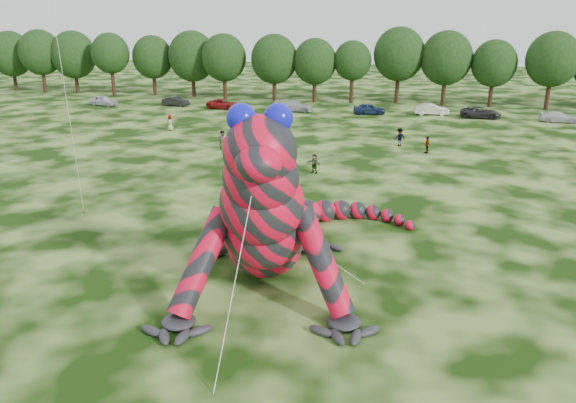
% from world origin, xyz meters
% --- Properties ---
extents(ground, '(240.00, 240.00, 0.00)m').
position_xyz_m(ground, '(0.00, 0.00, 0.00)').
color(ground, '#16330A').
rests_on(ground, ground).
extents(inflatable_gecko, '(18.84, 21.10, 9.18)m').
position_xyz_m(inflatable_gecko, '(2.24, 2.20, 4.59)').
color(inflatable_gecko, red).
rests_on(inflatable_gecko, ground).
extents(flying_kite, '(2.70, 4.11, 14.70)m').
position_xyz_m(flying_kite, '(-9.66, 4.34, 12.91)').
color(flying_kite, red).
rests_on(flying_kite, ground).
extents(tree_0, '(6.91, 6.22, 9.51)m').
position_xyz_m(tree_0, '(-54.56, 59.23, 4.75)').
color(tree_0, black).
rests_on(tree_0, ground).
extents(tree_1, '(6.74, 6.07, 9.81)m').
position_xyz_m(tree_1, '(-48.36, 58.05, 4.90)').
color(tree_1, black).
rests_on(tree_1, ground).
extents(tree_2, '(7.04, 6.34, 9.64)m').
position_xyz_m(tree_2, '(-43.02, 58.76, 4.82)').
color(tree_2, black).
rests_on(tree_2, ground).
extents(tree_3, '(5.81, 5.23, 9.44)m').
position_xyz_m(tree_3, '(-35.72, 57.07, 4.72)').
color(tree_3, black).
rests_on(tree_3, ground).
extents(tree_4, '(6.22, 5.60, 9.06)m').
position_xyz_m(tree_4, '(-29.64, 58.71, 4.53)').
color(tree_4, black).
rests_on(tree_4, ground).
extents(tree_5, '(7.16, 6.44, 9.80)m').
position_xyz_m(tree_5, '(-23.12, 58.44, 4.90)').
color(tree_5, black).
rests_on(tree_5, ground).
extents(tree_6, '(6.52, 5.86, 9.49)m').
position_xyz_m(tree_6, '(-17.56, 56.68, 4.75)').
color(tree_6, black).
rests_on(tree_6, ground).
extents(tree_7, '(6.68, 6.01, 9.48)m').
position_xyz_m(tree_7, '(-10.08, 56.80, 4.74)').
color(tree_7, black).
rests_on(tree_7, ground).
extents(tree_8, '(6.14, 5.53, 8.94)m').
position_xyz_m(tree_8, '(-4.22, 56.99, 4.47)').
color(tree_8, black).
rests_on(tree_8, ground).
extents(tree_9, '(5.27, 4.74, 8.68)m').
position_xyz_m(tree_9, '(1.06, 57.35, 4.34)').
color(tree_9, black).
rests_on(tree_9, ground).
extents(tree_10, '(7.09, 6.38, 10.50)m').
position_xyz_m(tree_10, '(7.40, 58.58, 5.25)').
color(tree_10, black).
rests_on(tree_10, ground).
extents(tree_11, '(7.01, 6.31, 10.07)m').
position_xyz_m(tree_11, '(13.79, 58.20, 5.03)').
color(tree_11, black).
rests_on(tree_11, ground).
extents(tree_12, '(5.99, 5.39, 8.97)m').
position_xyz_m(tree_12, '(20.01, 57.74, 4.49)').
color(tree_12, black).
rests_on(tree_12, ground).
extents(tree_13, '(6.83, 6.15, 10.13)m').
position_xyz_m(tree_13, '(27.13, 57.13, 5.06)').
color(tree_13, black).
rests_on(tree_13, ground).
extents(car_0, '(4.26, 2.32, 1.38)m').
position_xyz_m(car_0, '(-32.40, 47.90, 0.69)').
color(car_0, silver).
rests_on(car_0, ground).
extents(car_1, '(4.01, 1.97, 1.26)m').
position_xyz_m(car_1, '(-22.46, 49.68, 0.63)').
color(car_1, black).
rests_on(car_1, ground).
extents(car_2, '(4.87, 2.92, 1.27)m').
position_xyz_m(car_2, '(-15.26, 48.79, 0.63)').
color(car_2, maroon).
rests_on(car_2, ground).
extents(car_3, '(5.10, 2.28, 1.45)m').
position_xyz_m(car_3, '(-5.57, 48.66, 0.73)').
color(car_3, '#A9AFB3').
rests_on(car_3, ground).
extents(car_4, '(4.28, 2.32, 1.38)m').
position_xyz_m(car_4, '(4.25, 48.53, 0.69)').
color(car_4, '#17254A').
rests_on(car_4, ground).
extents(car_5, '(4.41, 1.90, 1.41)m').
position_xyz_m(car_5, '(11.98, 49.72, 0.71)').
color(car_5, beige).
rests_on(car_5, ground).
extents(car_6, '(5.06, 2.69, 1.35)m').
position_xyz_m(car_6, '(17.82, 48.66, 0.68)').
color(car_6, '#242426').
rests_on(car_6, ground).
extents(car_7, '(4.43, 1.96, 1.27)m').
position_xyz_m(car_7, '(26.56, 47.72, 0.63)').
color(car_7, silver).
rests_on(car_7, ground).
extents(spectator_5, '(1.49, 1.10, 1.56)m').
position_xyz_m(spectator_5, '(1.78, 20.18, 0.78)').
color(spectator_5, gray).
rests_on(spectator_5, ground).
extents(spectator_3, '(0.55, 0.97, 1.55)m').
position_xyz_m(spectator_3, '(10.92, 28.95, 0.78)').
color(spectator_3, gray).
rests_on(spectator_3, ground).
extents(spectator_2, '(1.31, 1.10, 1.76)m').
position_xyz_m(spectator_2, '(8.37, 31.35, 0.88)').
color(spectator_2, gray).
rests_on(spectator_2, ground).
extents(spectator_4, '(0.97, 0.83, 1.68)m').
position_xyz_m(spectator_4, '(-16.49, 33.79, 0.84)').
color(spectator_4, gray).
rests_on(spectator_4, ground).
extents(spectator_1, '(1.12, 1.05, 1.85)m').
position_xyz_m(spectator_1, '(-8.05, 26.36, 0.92)').
color(spectator_1, gray).
rests_on(spectator_1, ground).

